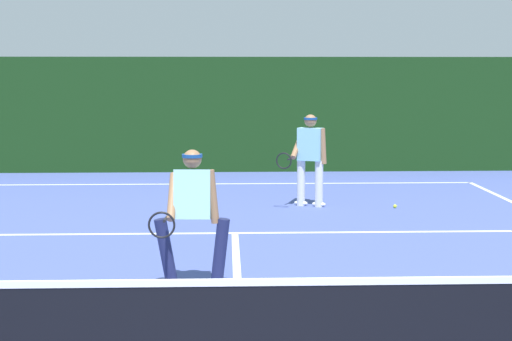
# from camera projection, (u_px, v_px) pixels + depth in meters

# --- Properties ---
(court_line_baseline_far) EXTENTS (10.48, 0.10, 0.01)m
(court_line_baseline_far) POSITION_uv_depth(u_px,v_px,m) (232.00, 184.00, 17.47)
(court_line_baseline_far) COLOR white
(court_line_baseline_far) RESTS_ON ground_plane
(court_line_service) EXTENTS (8.55, 0.10, 0.01)m
(court_line_service) POSITION_uv_depth(u_px,v_px,m) (235.00, 233.00, 12.20)
(court_line_service) COLOR white
(court_line_service) RESTS_ON ground_plane
(court_line_centre) EXTENTS (0.10, 6.40, 0.01)m
(court_line_centre) POSITION_uv_depth(u_px,v_px,m) (238.00, 292.00, 8.95)
(court_line_centre) COLOR white
(court_line_centre) RESTS_ON ground_plane
(player_near) EXTENTS (0.89, 0.85, 1.59)m
(player_near) POSITION_uv_depth(u_px,v_px,m) (192.00, 212.00, 9.06)
(player_near) COLOR #1E234C
(player_near) RESTS_ON ground_plane
(player_far) EXTENTS (0.95, 0.87, 1.67)m
(player_far) POSITION_uv_depth(u_px,v_px,m) (310.00, 156.00, 14.51)
(player_far) COLOR silver
(player_far) RESTS_ON ground_plane
(tennis_ball) EXTENTS (0.07, 0.07, 0.07)m
(tennis_ball) POSITION_uv_depth(u_px,v_px,m) (395.00, 206.00, 14.41)
(tennis_ball) COLOR #D1E033
(tennis_ball) RESTS_ON ground_plane
(back_fence_windscreen) EXTENTS (21.98, 0.12, 2.78)m
(back_fence_windscreen) POSITION_uv_depth(u_px,v_px,m) (231.00, 115.00, 19.38)
(back_fence_windscreen) COLOR #163714
(back_fence_windscreen) RESTS_ON ground_plane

